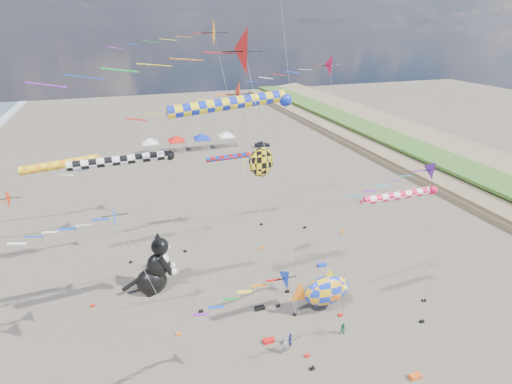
{
  "coord_description": "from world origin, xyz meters",
  "views": [
    {
      "loc": [
        -10.41,
        -16.27,
        23.64
      ],
      "look_at": [
        -0.86,
        12.0,
        10.85
      ],
      "focal_mm": 28.0,
      "sensor_mm": 36.0,
      "label": 1
    }
  ],
  "objects": [
    {
      "name": "delta_kite_4",
      "position": [
        9.88,
        6.91,
        12.92
      ],
      "size": [
        9.01,
        1.6,
        14.17
      ],
      "color": "#531DA8",
      "rests_on": "ground"
    },
    {
      "name": "tent_row",
      "position": [
        1.5,
        60.0,
        3.15
      ],
      "size": [
        19.2,
        4.2,
        3.8
      ],
      "color": "silver",
      "rests_on": "ground"
    },
    {
      "name": "kite_bag_3",
      "position": [
        7.47,
        15.06,
        0.15
      ],
      "size": [
        0.9,
        0.44,
        0.3
      ],
      "primitive_type": "cube",
      "color": "blue",
      "rests_on": "ground"
    },
    {
      "name": "kite_bag_0",
      "position": [
        7.22,
        0.1,
        0.15
      ],
      "size": [
        0.9,
        0.44,
        0.3
      ],
      "primitive_type": "cube",
      "color": "#E75413",
      "rests_on": "ground"
    },
    {
      "name": "fish_inflatable",
      "position": [
        4.39,
        8.62,
        2.26
      ],
      "size": [
        5.67,
        2.16,
        4.42
      ],
      "color": "blue",
      "rests_on": "ground"
    },
    {
      "name": "delta_kite_7",
      "position": [
        -11.99,
        9.79,
        10.96
      ],
      "size": [
        9.33,
        1.96,
        12.28
      ],
      "color": "blue",
      "rests_on": "ground"
    },
    {
      "name": "cat_inflatable",
      "position": [
        -9.4,
        16.52,
        2.94
      ],
      "size": [
        4.39,
        2.26,
        5.87
      ],
      "primitive_type": null,
      "rotation": [
        0.0,
        0.0,
        -0.02
      ],
      "color": "black",
      "rests_on": "ground"
    },
    {
      "name": "windsock_2",
      "position": [
        0.8,
        25.8,
        9.3
      ],
      "size": [
        6.76,
        0.64,
        9.71
      ],
      "color": "red",
      "rests_on": "ground"
    },
    {
      "name": "windsock_1",
      "position": [
        -3.35,
        8.94,
        18.66
      ],
      "size": [
        9.68,
        0.86,
        19.16
      ],
      "color": "#1227B5",
      "rests_on": "ground"
    },
    {
      "name": "delta_kite_8",
      "position": [
        8.46,
        20.76,
        19.39
      ],
      "size": [
        12.24,
        2.29,
        20.85
      ],
      "color": "#DE1046",
      "rests_on": "ground"
    },
    {
      "name": "delta_kite_2",
      "position": [
        -1.84,
        20.41,
        22.55
      ],
      "size": [
        12.69,
        2.69,
        24.14
      ],
      "color": "orange",
      "rests_on": "ground"
    },
    {
      "name": "child_blue",
      "position": [
        -0.04,
        5.98,
        0.54
      ],
      "size": [
        0.65,
        0.62,
        1.09
      ],
      "primitive_type": "imported",
      "rotation": [
        0.0,
        0.0,
        0.73
      ],
      "color": "#2A359F",
      "rests_on": "ground"
    },
    {
      "name": "delta_kite_3",
      "position": [
        -10.41,
        22.45,
        11.35
      ],
      "size": [
        10.84,
        1.77,
        12.65
      ],
      "color": "#0FCCC4",
      "rests_on": "ground"
    },
    {
      "name": "kite_bag_1",
      "position": [
        -0.97,
        10.69,
        0.15
      ],
      "size": [
        0.9,
        0.44,
        0.3
      ],
      "primitive_type": "cube",
      "color": "black",
      "rests_on": "ground"
    },
    {
      "name": "windsock_3",
      "position": [
        -10.57,
        12.01,
        14.57
      ],
      "size": [
        8.61,
        0.71,
        15.02
      ],
      "color": "black",
      "rests_on": "ground"
    },
    {
      "name": "kite_bag_2",
      "position": [
        -1.58,
        6.72,
        0.15
      ],
      "size": [
        0.9,
        0.44,
        0.3
      ],
      "primitive_type": "cube",
      "color": "red",
      "rests_on": "ground"
    },
    {
      "name": "angelfish_kite",
      "position": [
        0.12,
        14.14,
        12.47
      ],
      "size": [
        3.74,
        3.02,
        13.89
      ],
      "color": "yellow",
      "rests_on": "ground"
    },
    {
      "name": "person_adult",
      "position": [
        -0.78,
        5.28,
        0.75
      ],
      "size": [
        0.66,
        0.6,
        1.5
      ],
      "primitive_type": "imported",
      "rotation": [
        0.0,
        0.0,
        0.58
      ],
      "color": "gray",
      "rests_on": "ground"
    },
    {
      "name": "windsock_0",
      "position": [
        -15.94,
        22.12,
        11.55
      ],
      "size": [
        8.37,
        0.83,
        12.02
      ],
      "color": "orange",
      "rests_on": "ground"
    },
    {
      "name": "delta_kite_6",
      "position": [
        -2.84,
        10.52,
        18.93
      ],
      "size": [
        9.49,
        1.98,
        20.27
      ],
      "color": "red",
      "rests_on": "ground"
    },
    {
      "name": "delta_kite_5",
      "position": [
        -4.17,
        4.37,
        22.1
      ],
      "size": [
        13.23,
        2.52,
        23.64
      ],
      "color": "red",
      "rests_on": "ground"
    },
    {
      "name": "child_green",
      "position": [
        4.47,
        5.56,
        0.58
      ],
      "size": [
        0.7,
        0.63,
        1.17
      ],
      "primitive_type": "imported",
      "rotation": [
        0.0,
        0.0,
        -0.41
      ],
      "color": "#19753D",
      "rests_on": "ground"
    },
    {
      "name": "windsock_4",
      "position": [
        7.46,
        4.68,
        12.37
      ],
      "size": [
        7.68,
        0.65,
        12.79
      ],
      "color": "red",
      "rests_on": "ground"
    },
    {
      "name": "parked_car",
      "position": [
        16.03,
        58.0,
        0.54
      ],
      "size": [
        3.25,
        1.47,
        1.08
      ],
      "primitive_type": "imported",
      "rotation": [
        0.0,
        0.0,
        1.51
      ],
      "color": "#26262D",
      "rests_on": "ground"
    },
    {
      "name": "delta_kite_0",
      "position": [
        -2.74,
        3.15,
        8.6
      ],
      "size": [
        7.77,
        1.59,
        9.81
      ],
      "color": "blue",
      "rests_on": "ground"
    }
  ]
}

